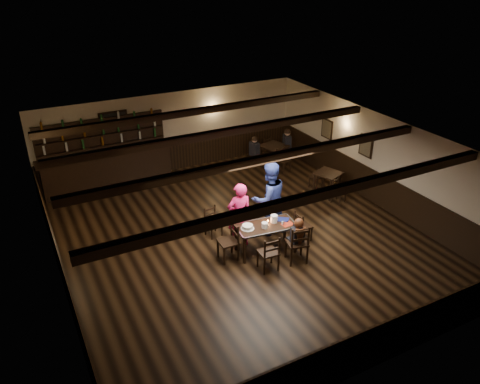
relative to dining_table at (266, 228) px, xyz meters
name	(u,v)px	position (x,y,z in m)	size (l,w,h in m)	color
ground	(241,237)	(-0.25, 0.86, -0.66)	(10.00, 10.00, 0.00)	black
room_shell	(240,177)	(-0.24, 0.90, 1.08)	(9.02, 10.02, 2.71)	beige
dining_table	(266,228)	(0.00, 0.00, 0.00)	(1.56, 0.91, 0.75)	black
chair_near_left	(270,251)	(-0.33, -0.76, -0.12)	(0.46, 0.44, 0.93)	black
chair_near_right	(298,242)	(0.44, -0.79, -0.06)	(0.57, 0.55, 1.03)	black
chair_end_left	(231,238)	(-0.90, 0.12, -0.09)	(0.45, 0.47, 0.98)	black
chair_end_right	(301,224)	(1.05, 0.00, -0.18)	(0.39, 0.41, 0.83)	black
chair_far_pushed	(212,219)	(-0.86, 1.35, -0.19)	(0.43, 0.42, 0.81)	black
woman_pink	(239,215)	(-0.45, 0.55, 0.21)	(0.64, 0.42, 1.75)	#F51B5C
man_blue	(269,199)	(0.53, 0.76, 0.34)	(0.98, 0.76, 2.01)	navy
seated_person	(298,233)	(0.46, -0.72, 0.14)	(0.31, 0.46, 0.75)	black
cake	(248,227)	(-0.48, 0.07, 0.13)	(0.33, 0.33, 0.10)	white
plate_stack_a	(265,225)	(-0.09, -0.09, 0.16)	(0.15, 0.15, 0.14)	white
plate_stack_b	(274,219)	(0.25, 0.04, 0.19)	(0.17, 0.17, 0.20)	white
tea_light	(268,221)	(0.12, 0.11, 0.11)	(0.05, 0.05, 0.06)	#A5A8AD
salt_shaker	(282,223)	(0.37, -0.17, 0.14)	(0.04, 0.04, 0.09)	silver
pepper_shaker	(284,223)	(0.41, -0.17, 0.13)	(0.04, 0.04, 0.09)	#A5A8AD
drink_glass	(277,219)	(0.35, 0.07, 0.14)	(0.07, 0.07, 0.10)	silver
menu_red	(287,224)	(0.49, -0.20, 0.09)	(0.30, 0.21, 0.00)	maroon
menu_blue	(282,219)	(0.50, 0.06, 0.09)	(0.33, 0.23, 0.00)	#0F164D
bar_counter	(107,165)	(-2.59, 5.58, 0.06)	(4.18, 0.70, 2.20)	black
back_table_a	(328,176)	(3.26, 1.81, -0.02)	(0.92, 0.92, 0.75)	black
back_table_b	(274,148)	(2.97, 4.52, -0.01)	(1.02, 1.02, 0.75)	black
bg_patron_left	(254,146)	(2.26, 4.65, 0.15)	(0.28, 0.37, 0.69)	black
bg_patron_right	(287,140)	(3.52, 4.56, 0.20)	(0.34, 0.43, 0.79)	black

